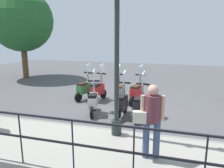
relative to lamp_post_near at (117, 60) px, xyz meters
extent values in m
plane|color=#4C4C4F|center=(2.40, 0.36, -2.11)|extent=(28.00, 28.00, 0.00)
cube|color=gray|center=(-0.80, 0.36, -2.04)|extent=(2.20, 20.00, 0.15)
cube|color=gray|center=(0.25, 0.36, -2.04)|extent=(0.10, 20.00, 0.15)
cube|color=black|center=(-1.80, 0.36, -0.91)|extent=(0.04, 16.00, 0.04)
cube|color=black|center=(-1.80, 0.36, -1.38)|extent=(0.04, 16.00, 0.04)
cylinder|color=black|center=(-1.80, -1.92, -1.44)|extent=(0.03, 0.03, 1.05)
cylinder|color=black|center=(-1.80, -0.78, -1.44)|extent=(0.03, 0.03, 1.05)
cylinder|color=black|center=(-1.80, 0.36, -1.44)|extent=(0.03, 0.03, 1.05)
cylinder|color=black|center=(-1.80, 1.51, -1.44)|extent=(0.03, 0.03, 1.05)
cylinder|color=#232D28|center=(0.00, 0.00, -1.76)|extent=(0.26, 0.26, 0.40)
cylinder|color=#232D28|center=(0.00, 0.00, 0.19)|extent=(0.12, 0.12, 4.30)
cylinder|color=#384C70|center=(-0.86, -1.09, -1.55)|extent=(0.14, 0.14, 0.82)
cylinder|color=#384C70|center=(-0.90, -0.88, -1.55)|extent=(0.14, 0.14, 0.82)
cylinder|color=brown|center=(-0.88, -0.99, -0.87)|extent=(0.37, 0.37, 0.55)
sphere|color=tan|center=(-0.88, -0.99, -0.48)|extent=(0.22, 0.22, 0.22)
cylinder|color=tan|center=(-0.84, -1.18, -0.85)|extent=(0.09, 0.09, 0.52)
cylinder|color=tan|center=(-0.91, -0.79, -0.85)|extent=(0.09, 0.09, 0.52)
cube|color=beige|center=(-0.97, -0.74, -1.04)|extent=(0.19, 0.30, 0.24)
cylinder|color=brown|center=(6.77, 7.89, -1.02)|extent=(0.36, 0.36, 2.18)
sphere|color=#235B28|center=(6.77, 7.89, 1.51)|extent=(3.86, 3.86, 3.86)
cylinder|color=black|center=(2.02, -0.42, -1.91)|extent=(0.41, 0.13, 0.40)
cylinder|color=black|center=(1.20, -0.32, -1.91)|extent=(0.41, 0.13, 0.40)
cube|color=black|center=(1.53, -0.36, -1.63)|extent=(0.63, 0.35, 0.36)
cube|color=black|center=(1.82, -0.40, -1.61)|extent=(0.16, 0.31, 0.44)
cube|color=black|center=(1.46, -0.35, -1.40)|extent=(0.43, 0.31, 0.10)
cylinder|color=gray|center=(1.87, -0.40, -1.26)|extent=(0.19, 0.09, 0.55)
cube|color=black|center=(1.87, -0.40, -0.98)|extent=(0.12, 0.44, 0.05)
cube|color=silver|center=(1.93, -0.41, -0.78)|extent=(0.39, 0.08, 0.42)
cylinder|color=black|center=(2.07, 0.23, -1.91)|extent=(0.40, 0.10, 0.40)
cylinder|color=black|center=(1.24, 0.27, -1.91)|extent=(0.40, 0.10, 0.40)
cube|color=black|center=(1.57, 0.25, -1.63)|extent=(0.61, 0.31, 0.36)
cube|color=black|center=(1.86, 0.24, -1.61)|extent=(0.13, 0.30, 0.44)
cube|color=black|center=(1.50, 0.26, -1.40)|extent=(0.41, 0.28, 0.10)
cylinder|color=gray|center=(1.92, 0.24, -1.26)|extent=(0.19, 0.08, 0.55)
cube|color=black|center=(1.92, 0.24, -0.98)|extent=(0.08, 0.44, 0.05)
cube|color=silver|center=(1.98, 0.24, -0.78)|extent=(0.39, 0.05, 0.42)
cylinder|color=black|center=(2.05, 1.37, -1.91)|extent=(0.41, 0.17, 0.40)
cylinder|color=black|center=(1.25, 1.18, -1.91)|extent=(0.41, 0.17, 0.40)
cube|color=beige|center=(1.57, 1.25, -1.63)|extent=(0.65, 0.41, 0.36)
cube|color=beige|center=(1.85, 1.32, -1.61)|extent=(0.19, 0.32, 0.44)
cube|color=black|center=(1.50, 1.24, -1.40)|extent=(0.45, 0.35, 0.10)
cylinder|color=gray|center=(1.91, 1.33, -1.26)|extent=(0.19, 0.11, 0.55)
cube|color=black|center=(1.91, 1.33, -0.98)|extent=(0.16, 0.44, 0.05)
cube|color=silver|center=(1.97, 1.35, -0.78)|extent=(0.38, 0.12, 0.42)
cylinder|color=black|center=(3.67, -0.12, -1.91)|extent=(0.41, 0.20, 0.40)
cylinder|color=black|center=(2.87, 0.13, -1.91)|extent=(0.41, 0.20, 0.40)
cube|color=#B21E1E|center=(3.19, 0.03, -1.63)|extent=(0.66, 0.45, 0.36)
cube|color=#B21E1E|center=(3.47, -0.06, -1.61)|extent=(0.21, 0.32, 0.44)
cube|color=black|center=(3.12, 0.05, -1.40)|extent=(0.46, 0.37, 0.10)
cylinder|color=gray|center=(3.52, -0.08, -1.26)|extent=(0.20, 0.12, 0.55)
cube|color=black|center=(3.52, -0.08, -0.98)|extent=(0.19, 0.44, 0.05)
cube|color=silver|center=(3.58, -0.10, -0.78)|extent=(0.38, 0.15, 0.42)
cylinder|color=black|center=(3.61, 0.81, -1.91)|extent=(0.41, 0.13, 0.40)
cylinder|color=black|center=(2.78, 0.69, -1.91)|extent=(0.41, 0.13, 0.40)
cube|color=gray|center=(3.11, 0.74, -1.63)|extent=(0.63, 0.36, 0.36)
cube|color=gray|center=(3.40, 0.78, -1.61)|extent=(0.16, 0.31, 0.44)
cube|color=#4C2D19|center=(3.04, 0.73, -1.40)|extent=(0.43, 0.31, 0.10)
cylinder|color=gray|center=(3.46, 0.79, -1.26)|extent=(0.19, 0.09, 0.55)
cube|color=black|center=(3.46, 0.79, -0.98)|extent=(0.12, 0.44, 0.05)
cube|color=silver|center=(3.52, 0.80, -0.78)|extent=(0.39, 0.08, 0.42)
cylinder|color=black|center=(3.59, 1.54, -1.91)|extent=(0.41, 0.17, 0.40)
cylinder|color=black|center=(2.78, 1.73, -1.91)|extent=(0.41, 0.17, 0.40)
cube|color=#B21E1E|center=(3.11, 1.65, -1.63)|extent=(0.65, 0.41, 0.36)
cube|color=#B21E1E|center=(3.39, 1.59, -1.61)|extent=(0.19, 0.32, 0.44)
cube|color=black|center=(3.04, 1.67, -1.40)|extent=(0.45, 0.35, 0.10)
cylinder|color=gray|center=(3.45, 1.57, -1.26)|extent=(0.19, 0.11, 0.55)
cube|color=black|center=(3.45, 1.57, -0.98)|extent=(0.16, 0.44, 0.05)
cube|color=silver|center=(3.50, 1.56, -0.78)|extent=(0.38, 0.12, 0.42)
cylinder|color=black|center=(3.62, 2.14, -1.91)|extent=(0.41, 0.19, 0.40)
cylinder|color=black|center=(2.82, 2.38, -1.91)|extent=(0.41, 0.19, 0.40)
cube|color=#2D6B38|center=(3.14, 2.28, -1.63)|extent=(0.66, 0.44, 0.36)
cube|color=#2D6B38|center=(3.42, 2.20, -1.61)|extent=(0.20, 0.32, 0.44)
cube|color=black|center=(3.07, 2.30, -1.40)|extent=(0.46, 0.36, 0.10)
cylinder|color=gray|center=(3.48, 2.18, -1.26)|extent=(0.20, 0.12, 0.55)
cube|color=black|center=(3.48, 2.18, -0.98)|extent=(0.19, 0.44, 0.05)
cube|color=silver|center=(3.53, 2.16, -0.78)|extent=(0.38, 0.14, 0.42)
camera|label=1|loc=(-5.16, -1.35, 0.58)|focal=35.00mm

